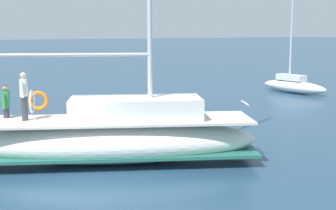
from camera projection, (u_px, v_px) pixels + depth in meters
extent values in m
plane|color=navy|center=(67.00, 175.00, 14.24)|extent=(400.00, 400.00, 0.00)
ellipsoid|color=white|center=(115.00, 142.00, 15.55)|extent=(5.72, 9.82, 1.40)
cube|color=#236656|center=(115.00, 151.00, 15.60)|extent=(5.68, 9.65, 0.10)
cube|color=beige|center=(114.00, 120.00, 15.43)|extent=(5.37, 9.30, 0.08)
cube|color=white|center=(136.00, 108.00, 15.44)|extent=(3.13, 4.64, 0.70)
cylinder|color=#B7B7BC|center=(60.00, 55.00, 14.93)|extent=(2.20, 5.41, 0.12)
cylinder|color=silver|center=(245.00, 103.00, 15.77)|extent=(0.86, 0.38, 0.06)
torus|color=orange|center=(39.00, 101.00, 16.26)|extent=(0.38, 0.70, 0.70)
cylinder|color=#33333D|center=(25.00, 108.00, 15.09)|extent=(0.20, 0.20, 0.80)
cube|color=white|center=(24.00, 88.00, 14.98)|extent=(0.37, 0.30, 0.56)
sphere|color=beige|center=(23.00, 76.00, 14.92)|extent=(0.20, 0.20, 0.20)
cylinder|color=white|center=(25.00, 88.00, 15.21)|extent=(0.09, 0.09, 0.50)
cylinder|color=white|center=(22.00, 90.00, 14.77)|extent=(0.09, 0.09, 0.50)
cylinder|color=#33333D|center=(6.00, 113.00, 15.60)|extent=(0.20, 0.20, 0.35)
cube|color=#338C4C|center=(6.00, 99.00, 15.53)|extent=(0.37, 0.30, 0.56)
sphere|color=tan|center=(5.00, 88.00, 15.46)|extent=(0.20, 0.20, 0.20)
cylinder|color=#338C4C|center=(7.00, 100.00, 15.75)|extent=(0.09, 0.09, 0.50)
cylinder|color=#338C4C|center=(4.00, 102.00, 15.32)|extent=(0.09, 0.09, 0.50)
torus|color=silver|center=(32.00, 102.00, 15.08)|extent=(0.73, 0.33, 0.76)
ellipsoid|color=silver|center=(294.00, 87.00, 32.69)|extent=(5.46, 2.08, 0.86)
cube|color=silver|center=(291.00, 77.00, 32.80)|extent=(2.23, 1.14, 0.40)
cylinder|color=silver|center=(291.00, 38.00, 32.47)|extent=(0.13, 0.13, 5.87)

